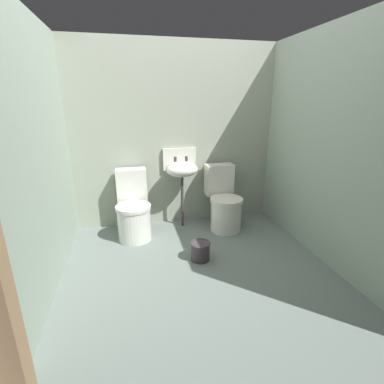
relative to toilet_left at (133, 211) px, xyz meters
name	(u,v)px	position (x,y,z in m)	size (l,w,h in m)	color
ground_plane	(199,274)	(0.58, -0.90, -0.36)	(2.94, 2.89, 0.08)	slate
wall_back	(175,137)	(0.58, 0.40, 0.80)	(2.94, 0.10, 2.24)	#969D8B
wall_left	(33,160)	(-0.74, -0.80, 0.80)	(0.10, 2.69, 2.24)	#91A392
wall_right	(329,148)	(1.90, -0.80, 0.80)	(0.10, 2.69, 2.24)	#93A492
toilet_left	(133,211)	(0.00, 0.00, 0.00)	(0.40, 0.59, 0.78)	silver
toilet_right	(224,203)	(1.12, 0.00, 0.00)	(0.41, 0.60, 0.78)	silver
sink	(181,169)	(0.62, 0.19, 0.43)	(0.42, 0.35, 0.99)	#3E3439
bucket	(200,251)	(0.64, -0.70, -0.22)	(0.21, 0.21, 0.19)	#3E3439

